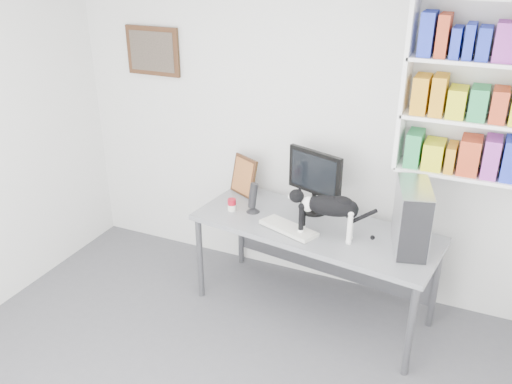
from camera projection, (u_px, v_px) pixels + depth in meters
room at (159, 239)px, 2.84m from camera, size 4.01×4.01×2.70m
bookshelf at (481, 92)px, 3.64m from camera, size 1.03×0.28×1.24m
wall_art at (153, 51)px, 4.72m from camera, size 0.52×0.04×0.42m
desk at (313, 269)px, 4.32m from camera, size 1.96×0.98×0.78m
monitor at (315, 181)px, 4.28m from camera, size 0.54×0.39×0.53m
keyboard at (289, 228)px, 4.09m from camera, size 0.49×0.32×0.03m
pc_tower at (412, 217)px, 3.78m from camera, size 0.32×0.51×0.47m
speaker at (253, 197)px, 4.32m from camera, size 0.15×0.15×0.26m
leaning_print at (244, 175)px, 4.62m from camera, size 0.30×0.23×0.35m
soup_can at (232, 205)px, 4.38m from camera, size 0.08×0.08×0.10m
cat at (328, 216)px, 3.91m from camera, size 0.59×0.22×0.36m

